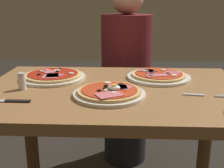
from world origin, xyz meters
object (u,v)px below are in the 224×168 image
object	(u,v)px
pizza_across_left	(53,76)
diner_person	(126,80)
fork	(202,95)
knife	(7,101)
pizza_across_right	(159,76)
salt_shaker	(22,81)
dining_table	(115,117)
pizza_foreground	(110,92)

from	to	relation	value
pizza_across_left	diner_person	world-z (taller)	diner_person
fork	diner_person	world-z (taller)	diner_person
knife	fork	bearing A→B (deg)	7.80
fork	diner_person	distance (m)	0.83
pizza_across_left	pizza_across_right	xyz separation A→B (m)	(0.48, 0.03, -0.00)
knife	salt_shaker	world-z (taller)	salt_shaker
diner_person	dining_table	bearing A→B (deg)	85.99
diner_person	knife	bearing A→B (deg)	63.92
pizza_foreground	pizza_across_left	xyz separation A→B (m)	(-0.27, 0.23, -0.00)
pizza_foreground	salt_shaker	size ratio (longest dim) A/B	4.02
dining_table	diner_person	bearing A→B (deg)	85.99
pizza_across_left	pizza_across_right	bearing A→B (deg)	3.22
fork	salt_shaker	xyz separation A→B (m)	(-0.69, 0.05, 0.03)
pizza_across_right	salt_shaker	distance (m)	0.59
dining_table	diner_person	xyz separation A→B (m)	(0.05, 0.67, -0.03)
dining_table	salt_shaker	bearing A→B (deg)	-173.68
pizza_across_right	knife	bearing A→B (deg)	-149.25
pizza_across_right	knife	world-z (taller)	pizza_across_right
pizza_across_left	knife	size ratio (longest dim) A/B	1.50
pizza_foreground	pizza_across_right	xyz separation A→B (m)	(0.21, 0.25, -0.00)
dining_table	pizza_foreground	size ratio (longest dim) A/B	4.00
pizza_across_left	diner_person	distance (m)	0.66
fork	diner_person	size ratio (longest dim) A/B	0.13
diner_person	pizza_foreground	bearing A→B (deg)	85.22
pizza_foreground	fork	distance (m)	0.34
pizza_foreground	fork	size ratio (longest dim) A/B	1.70
fork	pizza_across_right	bearing A→B (deg)	118.81
dining_table	fork	size ratio (longest dim) A/B	6.82
salt_shaker	dining_table	bearing A→B (deg)	6.32
pizza_across_right	knife	distance (m)	0.66
dining_table	pizza_across_right	xyz separation A→B (m)	(0.19, 0.15, 0.14)
dining_table	pizza_across_right	bearing A→B (deg)	38.33
diner_person	salt_shaker	bearing A→B (deg)	59.87
knife	pizza_across_left	bearing A→B (deg)	74.39
pizza_across_right	fork	distance (m)	0.27
knife	dining_table	bearing A→B (deg)	26.31
pizza_across_left	fork	bearing A→B (deg)	-19.28
pizza_across_right	diner_person	distance (m)	0.57
pizza_across_right	pizza_across_left	bearing A→B (deg)	-176.78
diner_person	fork	bearing A→B (deg)	109.91
dining_table	pizza_across_left	world-z (taller)	pizza_across_left
pizza_across_left	pizza_across_right	size ratio (longest dim) A/B	1.03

